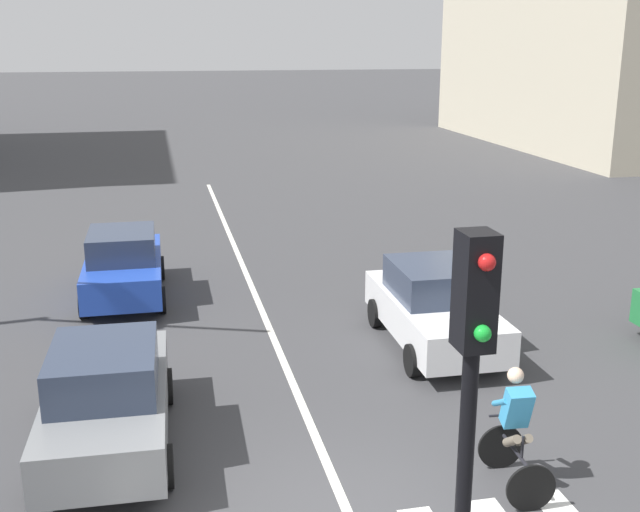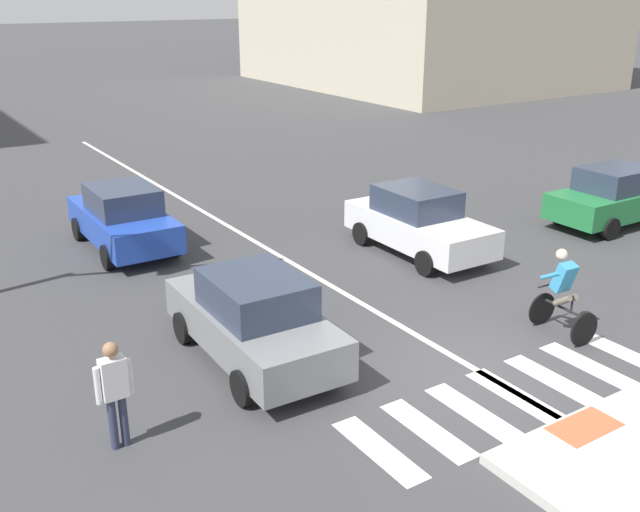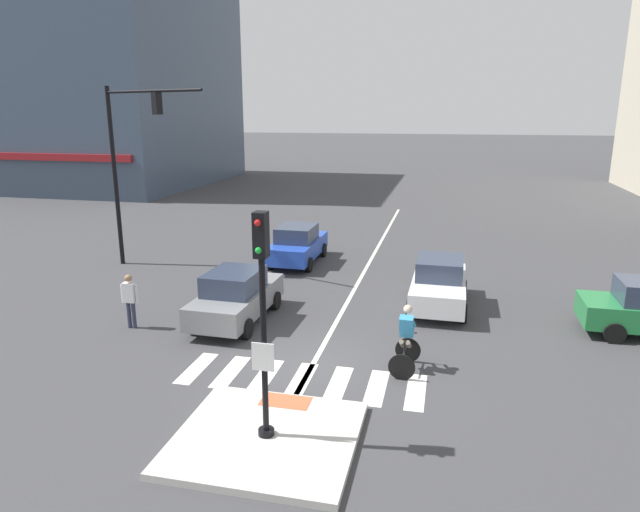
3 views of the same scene
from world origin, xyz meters
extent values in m
cube|color=black|center=(0.00, -3.55, 4.19)|extent=(0.24, 0.28, 0.84)
sphere|color=red|center=(0.00, -3.71, 4.44)|extent=(0.12, 0.12, 0.12)
sphere|color=green|center=(0.00, -3.71, 3.94)|extent=(0.12, 0.12, 0.12)
cube|color=silver|center=(0.07, 10.00, 0.00)|extent=(0.14, 28.00, 0.01)
cube|color=slate|center=(-2.97, 2.54, 0.65)|extent=(1.81, 4.14, 0.70)
cube|color=#2D384C|center=(-2.97, 2.39, 1.32)|extent=(1.53, 1.94, 0.64)
cylinder|color=black|center=(-3.77, 3.84, 0.30)|extent=(0.20, 0.60, 0.60)
cylinder|color=black|center=(-2.10, 3.79, 0.30)|extent=(0.20, 0.60, 0.60)
cylinder|color=black|center=(-3.84, 1.30, 0.30)|extent=(0.20, 0.60, 0.60)
cylinder|color=black|center=(-2.17, 1.25, 0.30)|extent=(0.20, 0.60, 0.60)
cube|color=#2347B7|center=(-2.93, 9.61, 0.65)|extent=(1.74, 4.11, 0.70)
cube|color=#2D384C|center=(-2.94, 9.46, 1.32)|extent=(1.50, 1.91, 0.64)
cylinder|color=black|center=(-3.76, 10.88, 0.30)|extent=(0.19, 0.60, 0.60)
cylinder|color=black|center=(-2.09, 10.87, 0.30)|extent=(0.19, 0.60, 0.60)
cylinder|color=black|center=(-3.78, 8.34, 0.30)|extent=(0.19, 0.60, 0.60)
cylinder|color=black|center=(-2.11, 8.33, 0.30)|extent=(0.19, 0.60, 0.60)
cube|color=white|center=(3.10, 5.23, 0.65)|extent=(1.76, 4.12, 0.70)
cube|color=#2D384C|center=(3.10, 5.38, 1.32)|extent=(1.51, 1.92, 0.64)
cylinder|color=black|center=(3.91, 3.94, 0.30)|extent=(0.19, 0.60, 0.60)
cylinder|color=black|center=(2.25, 3.97, 0.30)|extent=(0.19, 0.60, 0.60)
cylinder|color=black|center=(3.95, 6.49, 0.30)|extent=(0.19, 0.60, 0.60)
cylinder|color=black|center=(2.28, 6.51, 0.30)|extent=(0.19, 0.60, 0.60)
cylinder|color=black|center=(2.44, 0.73, 0.33)|extent=(0.66, 0.09, 0.66)
cylinder|color=black|center=(2.37, -0.31, 0.33)|extent=(0.66, 0.09, 0.66)
cylinder|color=black|center=(2.41, 0.21, 0.55)|extent=(0.11, 0.89, 0.05)
cylinder|color=black|center=(2.39, 0.03, 0.73)|extent=(0.04, 0.04, 0.30)
cylinder|color=black|center=(2.44, 0.68, 0.85)|extent=(0.44, 0.07, 0.04)
cylinder|color=#6B6051|center=(2.33, 0.19, 0.73)|extent=(0.15, 0.40, 0.33)
cylinder|color=#6B6051|center=(2.49, 0.18, 0.73)|extent=(0.15, 0.40, 0.33)
cube|color=#338CBF|center=(2.41, 0.29, 1.16)|extent=(0.37, 0.40, 0.60)
sphere|color=beige|center=(2.42, 0.41, 1.57)|extent=(0.22, 0.22, 0.22)
cylinder|color=#338CBF|center=(2.26, 0.48, 1.16)|extent=(0.11, 0.46, 0.31)
cylinder|color=#338CBF|center=(2.58, 0.46, 1.16)|extent=(0.11, 0.46, 0.31)
camera|label=1|loc=(-2.10, -8.23, 5.85)|focal=43.32mm
camera|label=2|loc=(-8.24, -7.76, 6.20)|focal=40.63mm
camera|label=3|loc=(3.24, -12.85, 6.35)|focal=31.40mm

